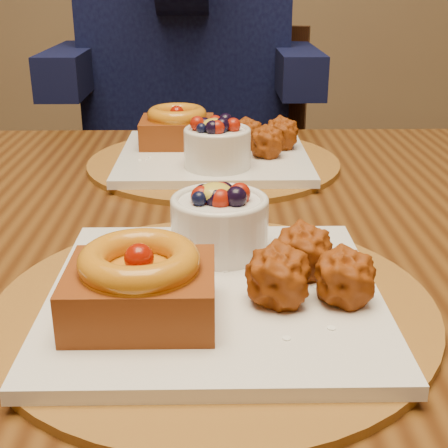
% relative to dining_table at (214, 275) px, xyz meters
% --- Properties ---
extents(dining_table, '(1.60, 0.90, 0.76)m').
position_rel_dining_table_xyz_m(dining_table, '(0.00, 0.00, 0.00)').
color(dining_table, '#3A1D0A').
rests_on(dining_table, ground).
extents(place_setting_near, '(0.38, 0.38, 0.09)m').
position_rel_dining_table_xyz_m(place_setting_near, '(-0.00, -0.21, 0.10)').
color(place_setting_near, brown).
rests_on(place_setting_near, dining_table).
extents(place_setting_far, '(0.38, 0.38, 0.09)m').
position_rel_dining_table_xyz_m(place_setting_far, '(-0.00, 0.21, 0.10)').
color(place_setting_far, brown).
rests_on(place_setting_far, dining_table).
extents(chair_far, '(0.54, 0.54, 0.91)m').
position_rel_dining_table_xyz_m(chair_far, '(-0.02, 0.73, -0.17)').
color(chair_far, black).
rests_on(chair_far, ground).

